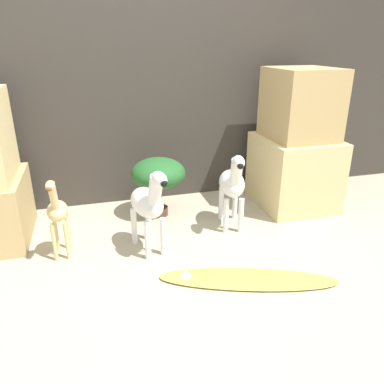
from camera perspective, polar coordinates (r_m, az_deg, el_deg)
name	(u,v)px	position (r m, az deg, el deg)	size (l,w,h in m)	color
ground_plane	(175,268)	(2.54, -2.61, -11.53)	(14.00, 14.00, 0.00)	#B2A88E
wall_back	(139,79)	(3.39, -8.07, 16.68)	(6.40, 0.08, 2.20)	#38332D
rock_pillar_right	(296,147)	(3.43, 15.60, 6.69)	(0.62, 0.69, 1.20)	#DBC184
zebra_right	(233,184)	(2.93, 6.19, 1.27)	(0.26, 0.50, 0.65)	white
zebra_left	(149,203)	(2.58, -6.63, -1.69)	(0.28, 0.50, 0.65)	white
giraffe_figurine	(57,212)	(2.67, -19.84, -2.88)	(0.14, 0.32, 0.61)	#E0C184
potted_palm_front	(158,174)	(3.13, -5.15, 2.69)	(0.45, 0.45, 0.51)	#513323
surfboard	(246,279)	(2.44, 8.21, -12.97)	(1.15, 0.58, 0.07)	gold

